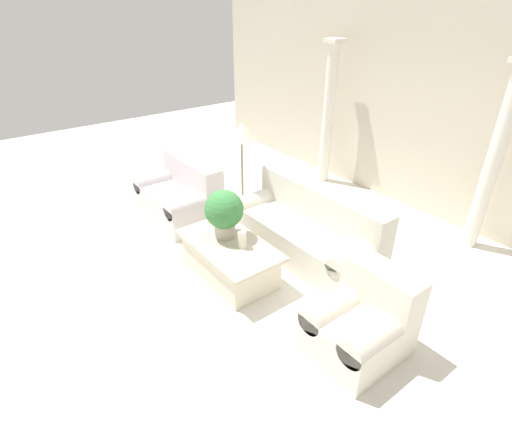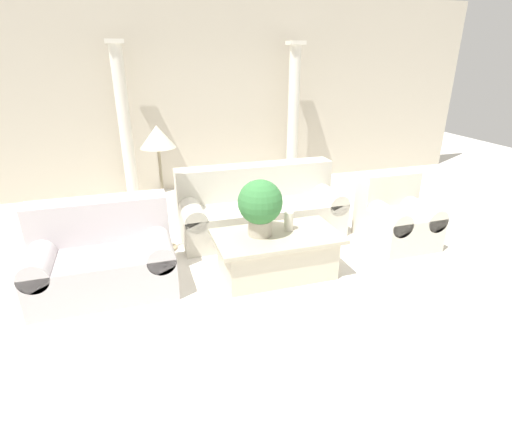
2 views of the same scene
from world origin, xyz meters
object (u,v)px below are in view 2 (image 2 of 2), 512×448
object	(u,v)px
loveseat	(103,256)
coffee_table	(277,254)
armchair	(395,215)
potted_plant	(260,205)
floor_lamp	(158,144)
sofa_long	(260,208)

from	to	relation	value
loveseat	coffee_table	bearing A→B (deg)	-9.17
loveseat	coffee_table	size ratio (longest dim) A/B	1.03
coffee_table	armchair	xyz separation A→B (m)	(1.76, 0.36, 0.11)
potted_plant	floor_lamp	bearing A→B (deg)	134.90
loveseat	coffee_table	xyz separation A→B (m)	(1.79, -0.29, -0.11)
coffee_table	armchair	size ratio (longest dim) A/B	1.54
loveseat	potted_plant	size ratio (longest dim) A/B	2.29
loveseat	floor_lamp	world-z (taller)	floor_lamp
potted_plant	armchair	distance (m)	2.01
sofa_long	potted_plant	world-z (taller)	potted_plant
armchair	loveseat	bearing A→B (deg)	-178.93
sofa_long	floor_lamp	size ratio (longest dim) A/B	1.40
floor_lamp	armchair	bearing A→B (deg)	-12.35
sofa_long	loveseat	bearing A→B (deg)	-156.79
potted_plant	armchair	world-z (taller)	potted_plant
sofa_long	loveseat	size ratio (longest dim) A/B	1.55
loveseat	armchair	size ratio (longest dim) A/B	1.58
floor_lamp	potted_plant	bearing A→B (deg)	-45.10
floor_lamp	sofa_long	bearing A→B (deg)	6.91
sofa_long	potted_plant	bearing A→B (deg)	-108.03
sofa_long	potted_plant	size ratio (longest dim) A/B	3.55
coffee_table	potted_plant	distance (m)	0.60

